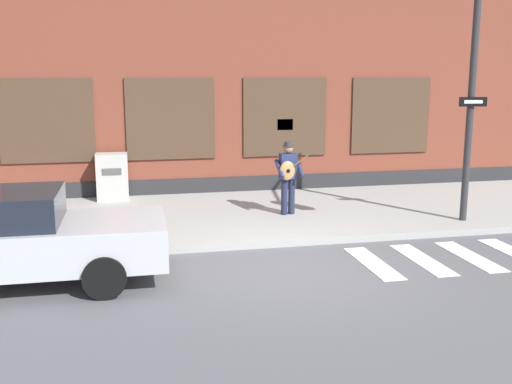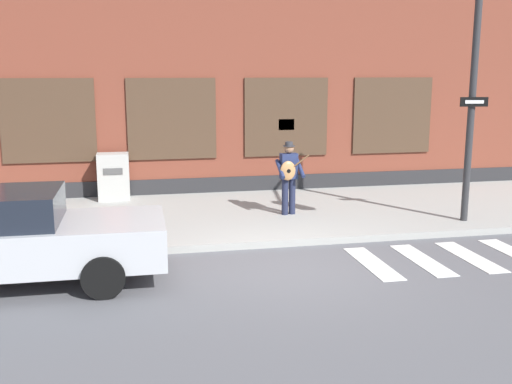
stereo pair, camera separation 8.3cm
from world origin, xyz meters
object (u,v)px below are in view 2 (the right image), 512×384
at_px(traffic_light, 500,55).
at_px(utility_box, 114,177).
at_px(busker, 289,174).
at_px(red_car, 15,238).

xyz_separation_m(traffic_light, utility_box, (-7.45, 4.96, -2.94)).
bearing_deg(busker, traffic_light, -35.14).
bearing_deg(utility_box, traffic_light, -33.66).
bearing_deg(red_car, traffic_light, 4.91).
distance_m(red_car, utility_box, 5.89).
distance_m(traffic_light, utility_box, 9.43).
relative_size(red_car, traffic_light, 0.90).
height_order(busker, traffic_light, traffic_light).
xyz_separation_m(red_car, busker, (5.34, 3.22, 0.32)).
bearing_deg(traffic_light, utility_box, 146.34).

